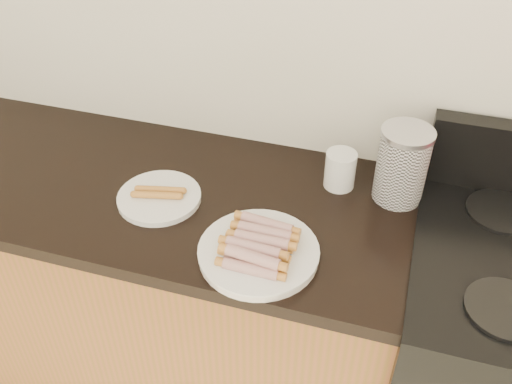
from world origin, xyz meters
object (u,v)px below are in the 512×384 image
(mug, at_px, (340,170))
(main_plate, at_px, (259,254))
(canister, at_px, (402,165))
(side_plate, at_px, (159,197))

(mug, bearing_deg, main_plate, -112.03)
(canister, bearing_deg, main_plate, -131.84)
(main_plate, height_order, side_plate, main_plate)
(side_plate, xyz_separation_m, mug, (0.46, 0.21, 0.05))
(side_plate, height_order, canister, canister)
(main_plate, distance_m, mug, 0.37)
(canister, bearing_deg, side_plate, -161.87)
(side_plate, height_order, mug, mug)
(main_plate, bearing_deg, mug, 67.97)
(mug, bearing_deg, side_plate, -155.67)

